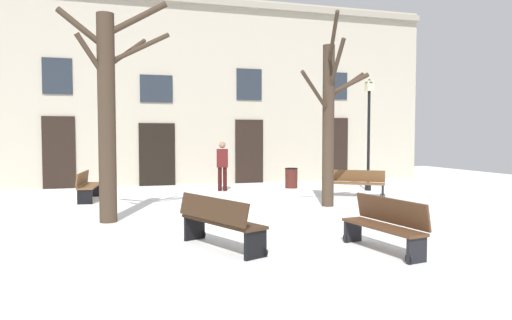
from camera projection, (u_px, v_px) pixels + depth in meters
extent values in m
plane|color=white|center=(277.00, 221.00, 10.64)|extent=(30.58, 30.58, 0.00)
cube|color=#BCB29E|center=(208.00, 91.00, 18.64)|extent=(19.11, 0.40, 7.45)
cube|color=#A09786|center=(208.00, 2.00, 18.21)|extent=(19.11, 0.30, 0.24)
cube|color=black|center=(59.00, 152.00, 16.98)|extent=(1.13, 0.08, 2.65)
cube|color=#262D38|center=(57.00, 76.00, 16.83)|extent=(1.02, 0.06, 1.31)
cube|color=black|center=(157.00, 154.00, 17.98)|extent=(1.37, 0.08, 2.43)
cube|color=#262D38|center=(156.00, 89.00, 17.85)|extent=(1.23, 0.06, 1.05)
cube|color=black|center=(249.00, 151.00, 19.03)|extent=(1.17, 0.08, 2.60)
cube|color=#262D38|center=(249.00, 84.00, 18.88)|extent=(1.06, 0.06, 1.26)
cube|color=black|center=(336.00, 149.00, 20.13)|extent=(1.04, 0.08, 2.71)
cube|color=#262D38|center=(337.00, 86.00, 19.99)|extent=(0.94, 0.06, 1.15)
cylinder|color=#423326|center=(107.00, 119.00, 10.36)|extent=(0.39, 0.39, 4.65)
cylinder|color=#423326|center=(138.00, 49.00, 10.63)|extent=(1.49, 0.45, 0.89)
cylinder|color=#423326|center=(82.00, 29.00, 10.18)|extent=(1.09, 0.28, 0.92)
cylinder|color=#423326|center=(92.00, 57.00, 10.08)|extent=(0.72, 0.39, 0.98)
cylinder|color=#423326|center=(136.00, 19.00, 10.43)|extent=(1.40, 0.15, 0.90)
cylinder|color=#423326|center=(126.00, 54.00, 10.77)|extent=(0.99, 0.88, 0.88)
cylinder|color=#423326|center=(328.00, 126.00, 12.72)|extent=(0.32, 0.32, 4.41)
cylinder|color=#423326|center=(336.00, 66.00, 12.24)|extent=(0.14, 0.92, 1.36)
cylinder|color=#423326|center=(333.00, 39.00, 11.95)|extent=(0.48, 1.33, 1.19)
cylinder|color=#423326|center=(346.00, 86.00, 12.74)|extent=(1.05, 0.20, 0.76)
cylinder|color=#423326|center=(316.00, 92.00, 12.15)|extent=(1.19, 0.88, 1.03)
cylinder|color=#423326|center=(348.00, 85.00, 12.71)|extent=(1.16, 0.34, 0.67)
cylinder|color=black|center=(369.00, 141.00, 16.39)|extent=(0.10, 0.10, 3.51)
cylinder|color=black|center=(368.00, 188.00, 16.48)|extent=(0.22, 0.22, 0.20)
cube|color=beige|center=(369.00, 86.00, 16.28)|extent=(0.24, 0.24, 0.36)
cone|color=black|center=(369.00, 81.00, 16.28)|extent=(0.30, 0.30, 0.14)
cylinder|color=#4C1E19|center=(291.00, 178.00, 17.22)|extent=(0.46, 0.46, 0.71)
torus|color=black|center=(291.00, 168.00, 17.20)|extent=(0.48, 0.48, 0.04)
cube|color=#3D2819|center=(222.00, 221.00, 8.01)|extent=(1.20, 1.92, 0.05)
cube|color=#3D2819|center=(212.00, 209.00, 7.86)|extent=(0.88, 1.78, 0.39)
cube|color=black|center=(255.00, 244.00, 7.34)|extent=(0.41, 0.23, 0.47)
torus|color=black|center=(264.00, 252.00, 7.47)|extent=(0.10, 0.17, 0.17)
cube|color=black|center=(194.00, 227.00, 8.70)|extent=(0.41, 0.23, 0.47)
torus|color=black|center=(203.00, 234.00, 8.83)|extent=(0.10, 0.17, 0.17)
cube|color=#51331E|center=(382.00, 227.00, 7.80)|extent=(0.67, 1.75, 0.05)
cube|color=#51331E|center=(391.00, 211.00, 7.86)|extent=(0.39, 1.70, 0.44)
cube|color=black|center=(353.00, 230.00, 8.52)|extent=(0.37, 0.12, 0.42)
torus|color=black|center=(346.00, 238.00, 8.46)|extent=(0.06, 0.17, 0.17)
cube|color=black|center=(417.00, 250.00, 7.09)|extent=(0.37, 0.12, 0.42)
torus|color=black|center=(409.00, 259.00, 7.04)|extent=(0.06, 0.17, 0.17)
cube|color=brown|center=(90.00, 186.00, 13.99)|extent=(0.64, 1.87, 0.05)
cube|color=brown|center=(82.00, 178.00, 13.94)|extent=(0.28, 1.83, 0.39)
cube|color=black|center=(85.00, 197.00, 13.16)|extent=(0.41, 0.10, 0.43)
torus|color=black|center=(91.00, 201.00, 13.20)|extent=(0.05, 0.17, 0.17)
cube|color=black|center=(94.00, 190.00, 14.84)|extent=(0.41, 0.10, 0.43)
torus|color=black|center=(100.00, 194.00, 14.88)|extent=(0.05, 0.17, 0.17)
cube|color=brown|center=(357.00, 183.00, 14.74)|extent=(1.67, 1.31, 0.05)
cube|color=brown|center=(357.00, 176.00, 14.91)|extent=(1.48, 1.04, 0.38)
cube|color=black|center=(331.00, 189.00, 14.99)|extent=(0.26, 0.34, 0.43)
torus|color=black|center=(330.00, 194.00, 14.85)|extent=(0.16, 0.12, 0.17)
cube|color=black|center=(383.00, 191.00, 14.51)|extent=(0.26, 0.34, 0.43)
torus|color=black|center=(383.00, 196.00, 14.37)|extent=(0.16, 0.12, 0.17)
cylinder|color=#350F0F|center=(220.00, 179.00, 16.29)|extent=(0.14, 0.14, 0.83)
cylinder|color=#350F0F|center=(225.00, 179.00, 16.29)|extent=(0.14, 0.14, 0.83)
cube|color=#591919|center=(222.00, 158.00, 16.25)|extent=(0.43, 0.32, 0.64)
sphere|color=#9E755B|center=(222.00, 145.00, 16.22)|extent=(0.23, 0.23, 0.23)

